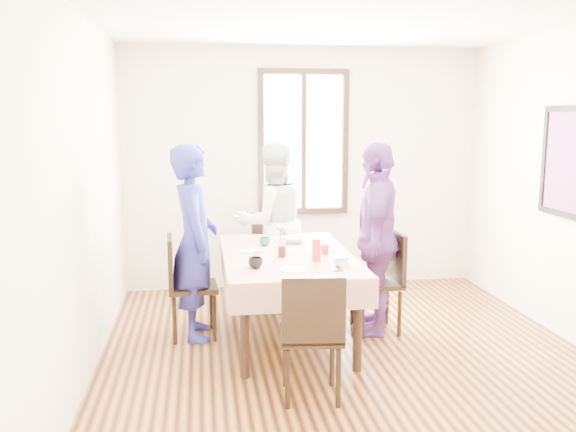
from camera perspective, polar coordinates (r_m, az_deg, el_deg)
The scene contains 30 objects.
ground at distance 4.98m, azimuth 5.85°, elevation -13.48°, with size 4.50×4.50×0.00m, color black.
back_wall at distance 6.82m, azimuth 1.44°, elevation 4.49°, with size 4.00×4.00×0.00m, color beige.
window_frame at distance 6.78m, azimuth 1.47°, elevation 7.00°, with size 1.02×0.06×1.62m, color black.
window_pane at distance 6.79m, azimuth 1.46°, elevation 7.00°, with size 0.90×0.02×1.50m, color white.
art_poster at distance 5.69m, azimuth 25.12°, elevation 4.67°, with size 0.04×0.76×0.96m, color red.
dining_table at distance 5.31m, azimuth -0.08°, elevation -7.66°, with size 0.98×1.68×0.75m, color black.
tablecloth at distance 5.21m, azimuth -0.08°, elevation -3.65°, with size 1.10×1.80×0.01m, color #630B00.
chair_left at distance 5.39m, azimuth -9.02°, elevation -6.63°, with size 0.42×0.42×0.91m, color black.
chair_right at distance 5.51m, azimuth 8.35°, elevation -6.26°, with size 0.42×0.42×0.91m, color black.
chair_far at distance 6.39m, azimuth -1.55°, elevation -3.97°, with size 0.42×0.42×0.91m, color black.
chair_near at distance 4.21m, azimuth 2.20°, elevation -11.16°, with size 0.42×0.42×0.91m, color black.
person_left at distance 5.29m, azimuth -8.89°, elevation -2.48°, with size 0.62×0.41×1.71m, color navy.
person_far at distance 6.29m, azimuth -1.55°, elevation -0.59°, with size 0.82×0.64×1.68m, color silver.
person_right at distance 5.41m, azimuth 8.23°, elevation -2.14°, with size 1.01×0.42×1.72m, color #62347C.
mug_black at distance 4.70m, azimuth -3.11°, elevation -4.48°, with size 0.11×0.11×0.09m, color black.
mug_flag at distance 5.19m, azimuth 3.52°, elevation -3.21°, with size 0.08×0.08×0.08m, color red.
mug_green at distance 5.52m, azimuth -2.22°, elevation -2.45°, with size 0.10×0.10×0.08m, color #0C7226.
serving_bowl at distance 5.65m, azimuth 0.44°, elevation -2.27°, with size 0.23×0.23×0.06m, color white.
juice_carton at distance 4.92m, azimuth 2.72°, elevation -3.25°, with size 0.06×0.06×0.19m, color red.
butter_tub at distance 4.82m, azimuth 5.09°, elevation -4.36°, with size 0.11×0.11×0.05m, color white.
jam_jar at distance 5.07m, azimuth -0.58°, elevation -3.42°, with size 0.07×0.07×0.09m, color black.
drinking_glass at distance 4.93m, azimuth -2.95°, elevation -3.77°, with size 0.07×0.07×0.09m, color silver.
smartphone at distance 4.70m, azimuth 4.56°, elevation -5.00°, with size 0.08×0.16×0.01m, color black.
flower_vase at distance 5.22m, azimuth -0.53°, elevation -2.87°, with size 0.06×0.06×0.12m, color silver.
plate_left at distance 5.29m, azimuth -3.59°, elevation -3.33°, with size 0.20×0.20×0.01m, color white.
plate_right at distance 5.39m, azimuth 3.30°, elevation -3.10°, with size 0.20×0.20×0.01m, color white.
plate_far at distance 5.84m, azimuth -0.96°, elevation -2.11°, with size 0.20×0.20×0.01m, color white.
plate_near at distance 4.64m, azimuth 0.50°, elevation -5.13°, with size 0.20×0.20×0.01m, color white.
butter_lid at distance 4.81m, azimuth 5.10°, elevation -3.98°, with size 0.12×0.12×0.01m, color blue.
flower_bunch at distance 5.19m, azimuth -0.53°, elevation -1.66°, with size 0.09×0.09×0.10m, color yellow, non-canonical shape.
Camera 1 is at (-1.14, -4.45, 1.93)m, focal length 37.42 mm.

